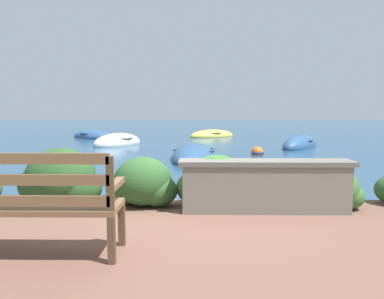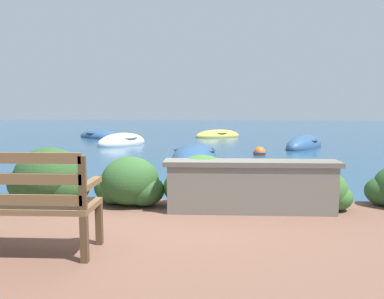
{
  "view_description": "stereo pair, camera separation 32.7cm",
  "coord_description": "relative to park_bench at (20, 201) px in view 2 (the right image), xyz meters",
  "views": [
    {
      "loc": [
        0.15,
        -5.17,
        1.51
      ],
      "look_at": [
        0.0,
        5.05,
        0.36
      ],
      "focal_mm": 35.0,
      "sensor_mm": 36.0,
      "label": 1
    },
    {
      "loc": [
        0.47,
        -5.16,
        1.51
      ],
      "look_at": [
        0.0,
        5.05,
        0.36
      ],
      "focal_mm": 35.0,
      "sensor_mm": 36.0,
      "label": 2
    }
  ],
  "objects": [
    {
      "name": "rowboat_distant",
      "position": [
        2.08,
        16.19,
        -0.64
      ],
      "size": [
        2.71,
        2.17,
        0.67
      ],
      "rotation": [
        0.0,
        0.0,
        3.65
      ],
      "color": "#DBC64C",
      "rests_on": "ground_plane"
    },
    {
      "name": "rowboat_nearest",
      "position": [
        1.22,
        7.83,
        -0.64
      ],
      "size": [
        1.58,
        3.13,
        0.77
      ],
      "rotation": [
        0.0,
        0.0,
        4.59
      ],
      "color": "#2D517A",
      "rests_on": "ground_plane"
    },
    {
      "name": "ground_plane",
      "position": [
        1.18,
        2.04,
        -0.7
      ],
      "size": [
        80.0,
        80.0,
        0.0
      ],
      "color": "navy"
    },
    {
      "name": "hedge_clump_right",
      "position": [
        1.55,
        1.67,
        -0.19
      ],
      "size": [
        1.0,
        0.72,
        0.68
      ],
      "color": "#38662D",
      "rests_on": "patio_terrace"
    },
    {
      "name": "rowboat_mid",
      "position": [
        5.23,
        11.07,
        -0.63
      ],
      "size": [
        2.29,
        2.79,
        0.85
      ],
      "rotation": [
        0.0,
        0.0,
        4.12
      ],
      "color": "#2D517A",
      "rests_on": "ground_plane"
    },
    {
      "name": "hedge_clump_centre",
      "position": [
        0.59,
        1.71,
        -0.2
      ],
      "size": [
        0.95,
        0.69,
        0.65
      ],
      "color": "#2D5628",
      "rests_on": "patio_terrace"
    },
    {
      "name": "rowboat_far",
      "position": [
        -1.93,
        12.01,
        -0.63
      ],
      "size": [
        2.31,
        2.76,
        0.83
      ],
      "rotation": [
        0.0,
        0.0,
        4.2
      ],
      "color": "silver",
      "rests_on": "ground_plane"
    },
    {
      "name": "rowboat_outer",
      "position": [
        -3.89,
        15.35,
        -0.64
      ],
      "size": [
        2.94,
        2.76,
        0.72
      ],
      "rotation": [
        0.0,
        0.0,
        2.43
      ],
      "color": "#2D517A",
      "rests_on": "ground_plane"
    },
    {
      "name": "mooring_buoy",
      "position": [
        3.27,
        8.88,
        -0.63
      ],
      "size": [
        0.43,
        0.43,
        0.39
      ],
      "color": "orange",
      "rests_on": "ground_plane"
    },
    {
      "name": "park_bench",
      "position": [
        0.0,
        0.0,
        0.0
      ],
      "size": [
        1.3,
        0.48,
        0.93
      ],
      "rotation": [
        0.0,
        0.0,
        -0.13
      ],
      "color": "brown",
      "rests_on": "patio_terrace"
    },
    {
      "name": "stone_wall",
      "position": [
        2.17,
        1.45,
        -0.16
      ],
      "size": [
        2.14,
        0.39,
        0.64
      ],
      "color": "slate",
      "rests_on": "patio_terrace"
    },
    {
      "name": "hedge_clump_left",
      "position": [
        -0.48,
        1.67,
        -0.15
      ],
      "size": [
        1.13,
        0.82,
        0.77
      ],
      "color": "#284C23",
      "rests_on": "patio_terrace"
    },
    {
      "name": "hedge_clump_far_right",
      "position": [
        3.08,
        1.6,
        -0.26
      ],
      "size": [
        0.75,
        0.54,
        0.51
      ],
      "color": "#38662D",
      "rests_on": "patio_terrace"
    }
  ]
}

